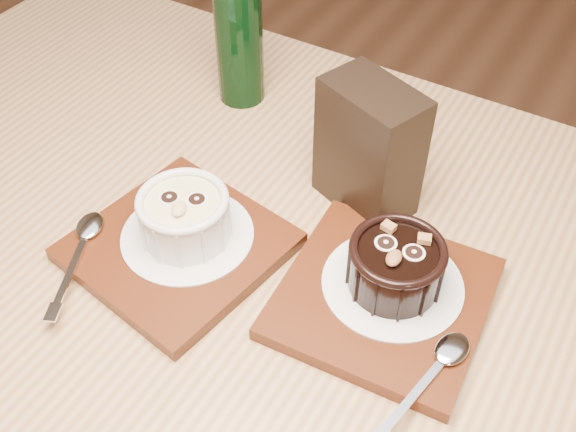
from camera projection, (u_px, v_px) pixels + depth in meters
name	position (u px, v px, depth m)	size (l,w,h in m)	color
table	(259.00, 343.00, 0.70)	(1.20, 0.80, 0.75)	olive
tray_left	(179.00, 246.00, 0.66)	(0.18, 0.18, 0.01)	#50210D
doily_left	(188.00, 235.00, 0.66)	(0.13, 0.13, 0.00)	white
ramekin_white	(184.00, 215.00, 0.64)	(0.09, 0.09, 0.05)	white
spoon_left	(78.00, 252.00, 0.64)	(0.03, 0.13, 0.01)	silver
tray_right	(383.00, 298.00, 0.62)	(0.18, 0.18, 0.01)	#50210D
doily_right	(393.00, 284.00, 0.62)	(0.13, 0.13, 0.00)	white
ramekin_dark	(396.00, 264.00, 0.60)	(0.09, 0.09, 0.05)	black
spoon_right	(429.00, 376.00, 0.55)	(0.03, 0.13, 0.01)	silver
condiment_stand	(369.00, 149.00, 0.67)	(0.10, 0.06, 0.14)	black
green_bottle	(239.00, 38.00, 0.79)	(0.06, 0.06, 0.21)	black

